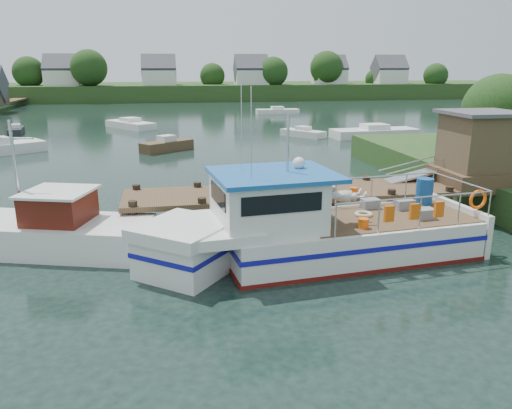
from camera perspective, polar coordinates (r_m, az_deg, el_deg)
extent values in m
plane|color=black|center=(20.63, 2.00, -2.25)|extent=(160.00, 160.00, 0.00)
cylinder|color=#332114|center=(31.43, 25.43, 5.31)|extent=(0.50, 0.50, 3.05)
sphere|color=#1F3D15|center=(31.15, 25.95, 9.72)|extent=(3.90, 3.90, 3.90)
cube|color=#29461C|center=(103.39, -8.06, 12.70)|extent=(140.00, 24.00, 3.00)
cylinder|color=#332114|center=(101.12, -24.35, 11.85)|extent=(0.60, 0.60, 4.20)
sphere|color=#1F3D15|center=(101.04, -24.55, 13.60)|extent=(5.54, 5.54, 5.54)
cylinder|color=#332114|center=(95.14, -18.37, 12.45)|extent=(0.60, 0.60, 4.80)
sphere|color=#1F3D15|center=(95.06, -18.56, 14.58)|extent=(6.34, 6.34, 6.34)
cylinder|color=#332114|center=(96.33, -11.53, 12.41)|extent=(0.60, 0.60, 3.00)
sphere|color=#1F3D15|center=(96.24, -11.60, 13.73)|extent=(3.96, 3.96, 3.96)
cylinder|color=#332114|center=(98.72, -4.97, 12.90)|extent=(0.60, 0.60, 3.60)
sphere|color=#1F3D15|center=(98.63, -5.00, 14.45)|extent=(4.75, 4.75, 4.75)
cylinder|color=#332114|center=(96.42, 1.95, 13.06)|extent=(0.60, 0.60, 4.20)
sphere|color=#1F3D15|center=(96.33, 1.97, 14.91)|extent=(5.54, 5.54, 5.54)
cylinder|color=#332114|center=(101.19, 7.98, 13.22)|extent=(0.60, 0.60, 4.80)
sphere|color=#1F3D15|center=(101.12, 8.06, 15.23)|extent=(6.34, 6.34, 6.34)
cylinder|color=#332114|center=(106.97, 13.37, 12.59)|extent=(0.60, 0.60, 3.00)
sphere|color=#1F3D15|center=(106.90, 13.45, 13.78)|extent=(3.96, 3.96, 3.96)
cylinder|color=#332114|center=(108.26, 19.72, 12.30)|extent=(0.60, 0.60, 3.60)
sphere|color=#1F3D15|center=(108.18, 19.85, 13.71)|extent=(4.75, 4.75, 4.75)
cube|color=silver|center=(98.84, -21.16, 13.23)|extent=(6.00, 5.00, 3.00)
cube|color=#47474C|center=(98.81, -21.27, 14.32)|extent=(6.20, 5.09, 5.09)
cube|color=silver|center=(96.22, -11.00, 13.92)|extent=(6.00, 5.00, 3.00)
cube|color=#47474C|center=(96.19, -11.06, 15.05)|extent=(6.20, 5.09, 5.09)
cube|color=silver|center=(96.58, -0.56, 14.20)|extent=(6.00, 5.00, 3.00)
cube|color=#47474C|center=(96.55, -0.56, 15.33)|extent=(6.20, 5.09, 5.09)
cube|color=silver|center=(102.40, 8.39, 14.12)|extent=(6.00, 5.00, 3.00)
cube|color=#47474C|center=(102.38, 8.43, 15.18)|extent=(6.20, 5.09, 5.09)
cube|color=silver|center=(105.87, 14.92, 13.82)|extent=(6.00, 5.00, 3.00)
cube|color=#47474C|center=(105.85, 14.99, 14.85)|extent=(6.20, 5.09, 5.09)
cube|color=#4F3A25|center=(86.69, -26.59, 10.46)|extent=(2.20, 20.00, 0.25)
cube|color=#4F3A25|center=(20.77, 7.44, 1.49)|extent=(16.00, 3.00, 0.20)
cylinder|color=black|center=(18.81, -13.74, -2.40)|extent=(0.32, 0.32, 1.90)
cylinder|color=black|center=(21.30, -13.37, -0.27)|extent=(0.32, 0.32, 1.90)
cylinder|color=black|center=(18.80, -6.12, -2.04)|extent=(0.32, 0.32, 1.90)
cylinder|color=black|center=(21.29, -6.65, 0.05)|extent=(0.32, 0.32, 1.90)
cylinder|color=black|center=(19.12, 1.37, -1.65)|extent=(0.32, 0.32, 1.90)
cylinder|color=black|center=(21.57, -0.01, 0.37)|extent=(0.32, 0.32, 1.90)
cylinder|color=black|center=(19.75, 8.50, -1.25)|extent=(0.32, 0.32, 1.90)
cylinder|color=black|center=(22.14, 6.37, 0.66)|extent=(0.32, 0.32, 1.90)
cylinder|color=black|center=(20.67, 15.08, -0.87)|extent=(0.32, 0.32, 1.90)
cylinder|color=black|center=(22.96, 12.37, 0.94)|extent=(0.32, 0.32, 1.90)
cylinder|color=black|center=(21.84, 21.03, -0.51)|extent=(0.32, 0.32, 1.90)
cylinder|color=black|center=(24.02, 17.90, 1.18)|extent=(0.32, 0.32, 1.90)
cylinder|color=black|center=(23.22, 26.33, -0.18)|extent=(0.32, 0.32, 1.90)
cylinder|color=black|center=(25.28, 22.92, 1.39)|extent=(0.32, 0.32, 1.90)
cube|color=#4F3A25|center=(23.73, 23.84, 3.04)|extent=(3.20, 3.00, 0.60)
cube|color=#4E3F2B|center=(23.50, 24.21, 6.37)|extent=(2.60, 2.60, 2.40)
cube|color=#47474C|center=(23.36, 24.57, 9.51)|extent=(3.00, 3.00, 0.15)
cube|color=#A5A8AD|center=(23.31, 17.90, 3.29)|extent=(3.34, 0.90, 0.79)
cylinder|color=silver|center=(22.88, 18.47, 4.29)|extent=(3.34, 0.05, 0.76)
cylinder|color=silver|center=(23.57, 17.55, 4.68)|extent=(3.34, 0.05, 0.76)
cube|color=slate|center=(19.50, 5.53, 1.40)|extent=(0.60, 0.40, 0.30)
cube|color=slate|center=(19.97, 8.15, 1.66)|extent=(0.60, 0.40, 0.30)
cylinder|color=#EC590D|center=(20.03, 11.13, 1.53)|extent=(0.30, 0.30, 0.28)
cylinder|color=navy|center=(21.04, 2.06, 3.30)|extent=(0.56, 0.56, 0.85)
cube|color=silver|center=(17.34, 10.45, -3.77)|extent=(8.69, 4.22, 1.29)
cube|color=silver|center=(15.74, -8.18, -5.69)|extent=(3.34, 3.34, 1.29)
cube|color=silver|center=(15.47, -8.29, -2.89)|extent=(3.64, 3.67, 0.39)
cube|color=silver|center=(15.66, -4.23, -2.66)|extent=(2.56, 3.40, 0.34)
cube|color=#13118D|center=(17.29, 10.48, -3.26)|extent=(8.81, 4.28, 0.16)
cube|color=#13118D|center=(15.68, -8.20, -5.14)|extent=(3.40, 3.40, 0.16)
cube|color=#61110D|center=(17.54, 10.36, -5.58)|extent=(8.81, 4.26, 0.16)
cube|color=#4F3A25|center=(17.76, 14.43, -1.32)|extent=(6.32, 3.64, 0.04)
cube|color=silver|center=(19.59, 21.96, -2.06)|extent=(0.58, 3.36, 1.51)
cube|color=silver|center=(15.84, 1.26, 0.25)|extent=(3.42, 3.22, 1.68)
cube|color=black|center=(14.41, 3.02, 0.05)|extent=(2.45, 0.30, 0.56)
cube|color=black|center=(17.11, -0.21, 2.57)|extent=(2.45, 0.30, 0.56)
cube|color=black|center=(15.36, -4.35, 1.02)|extent=(0.26, 2.01, 0.56)
cube|color=#1959A0|center=(15.69, 2.06, 3.46)|extent=(4.12, 3.63, 0.13)
cylinder|color=silver|center=(15.66, 3.66, 6.95)|extent=(0.10, 0.10, 1.79)
cylinder|color=silver|center=(14.67, -0.55, 8.16)|extent=(0.03, 0.03, 2.68)
cylinder|color=silver|center=(15.74, -1.67, 8.66)|extent=(0.03, 0.03, 2.68)
sphere|color=silver|center=(16.39, 4.93, 4.73)|extent=(0.44, 0.44, 0.40)
cylinder|color=silver|center=(16.33, 17.90, 0.76)|extent=(5.56, 0.64, 0.05)
cylinder|color=silver|center=(18.88, 12.73, 3.08)|extent=(5.56, 0.64, 0.05)
cylinder|color=silver|center=(19.19, 22.39, 2.47)|extent=(0.37, 3.06, 0.05)
cylinder|color=silver|center=(15.14, 9.09, -1.89)|extent=(0.05, 0.05, 1.06)
cylinder|color=silver|center=(17.86, 4.90, 0.95)|extent=(0.05, 0.05, 1.06)
cylinder|color=silver|center=(15.80, 13.87, -1.42)|extent=(0.05, 0.05, 1.06)
cylinder|color=silver|center=(18.42, 9.12, 1.26)|extent=(0.05, 0.05, 1.06)
cylinder|color=silver|center=(16.56, 18.23, -0.97)|extent=(0.05, 0.05, 1.06)
cylinder|color=silver|center=(19.08, 13.08, 1.54)|extent=(0.05, 0.05, 1.06)
cylinder|color=silver|center=(17.41, 22.19, -0.57)|extent=(0.05, 0.05, 1.06)
cylinder|color=silver|center=(19.82, 16.75, 1.80)|extent=(0.05, 0.05, 1.06)
cylinder|color=silver|center=(18.15, 25.11, -0.26)|extent=(0.05, 0.05, 1.06)
cylinder|color=silver|center=(20.47, 19.52, 1.99)|extent=(0.05, 0.05, 1.06)
cube|color=slate|center=(17.77, 18.67, -1.02)|extent=(0.71, 0.52, 0.36)
cube|color=slate|center=(18.74, 16.56, 0.01)|extent=(0.71, 0.52, 0.36)
cube|color=slate|center=(18.55, 12.91, 0.10)|extent=(0.66, 0.49, 0.36)
cylinder|color=navy|center=(19.64, 18.68, 1.44)|extent=(0.69, 0.69, 0.98)
cylinder|color=#EC590D|center=(16.24, 12.17, -2.15)|extent=(0.37, 0.37, 0.34)
torus|color=#BFB28C|center=(17.61, 12.20, -1.10)|extent=(0.69, 0.69, 0.13)
torus|color=#EC590D|center=(18.65, 24.03, 0.52)|extent=(0.70, 0.18, 0.69)
cube|color=#EC590D|center=(15.92, 14.97, -1.04)|extent=(0.32, 0.14, 0.50)
cube|color=#EC590D|center=(16.39, 17.65, -0.78)|extent=(0.32, 0.14, 0.50)
cube|color=#EC590D|center=(16.90, 20.18, -0.53)|extent=(0.32, 0.14, 0.50)
imported|color=silver|center=(16.30, 9.14, 1.02)|extent=(0.54, 0.76, 1.97)
cube|color=silver|center=(19.07, -22.73, -3.26)|extent=(7.62, 4.64, 1.10)
cube|color=#4E160D|center=(18.51, -21.59, -0.29)|extent=(2.48, 2.48, 1.05)
cube|color=silver|center=(18.38, -21.76, 1.36)|extent=(2.75, 2.75, 0.09)
cylinder|color=silver|center=(18.96, -25.78, 3.54)|extent=(0.14, 0.14, 3.41)
cylinder|color=silver|center=(18.79, -26.18, 6.82)|extent=(1.49, 0.52, 0.07)
cube|color=#4F3A25|center=(38.97, -10.15, 6.58)|extent=(4.18, 3.60, 0.77)
cube|color=silver|center=(38.88, -10.19, 7.43)|extent=(1.53, 1.49, 0.49)
cube|color=silver|center=(69.20, 2.46, 10.59)|extent=(5.77, 2.03, 0.62)
cube|color=silver|center=(69.16, 2.47, 10.97)|extent=(1.63, 1.40, 0.40)
cube|color=silver|center=(46.55, 5.39, 8.09)|extent=(3.76, 4.34, 0.60)
cube|color=silver|center=(46.49, 5.40, 8.65)|extent=(1.55, 1.59, 0.39)
cube|color=silver|center=(47.02, 13.37, 7.93)|extent=(8.00, 3.25, 0.78)
cube|color=silver|center=(46.94, 13.42, 8.64)|extent=(2.33, 2.04, 0.50)
cube|color=silver|center=(54.40, -14.14, 8.82)|extent=(5.53, 6.55, 0.70)
cube|color=silver|center=(54.35, -14.18, 9.37)|extent=(2.31, 2.38, 0.45)
cube|color=black|center=(53.24, -25.73, 7.57)|extent=(1.69, 3.61, 0.61)
cube|color=silver|center=(53.19, -25.78, 8.06)|extent=(0.97, 1.09, 0.39)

